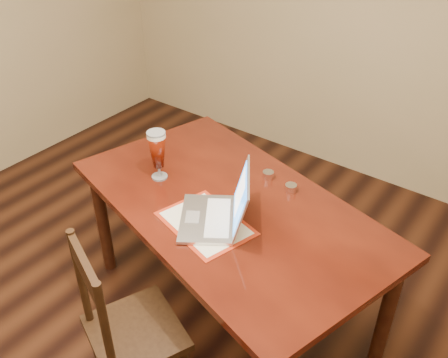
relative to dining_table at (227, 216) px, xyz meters
The scene contains 3 objects.
room_shell 1.27m from the dining_table, 100.40° to the right, with size 4.51×5.01×2.71m.
dining_table is the anchor object (origin of this frame).
dining_chair 0.73m from the dining_table, 93.97° to the right, with size 0.53×0.52×0.97m.
Camera 1 is at (1.29, -0.91, 2.27)m, focal length 40.00 mm.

